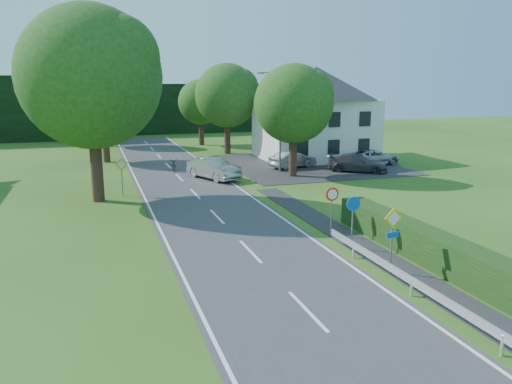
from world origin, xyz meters
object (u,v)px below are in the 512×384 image
object	(u,v)px
motorcycle	(174,165)
parked_car_silver_b	(373,157)
streetlight	(279,117)
parked_car_grey	(358,163)
parasol	(310,152)
moving_car	(214,168)
parked_car_silver_a	(293,160)

from	to	relation	value
motorcycle	parked_car_silver_b	xyz separation A→B (m)	(17.31, -2.19, 0.15)
streetlight	parked_car_grey	world-z (taller)	streetlight
motorcycle	parked_car_silver_b	distance (m)	17.45
motorcycle	parasol	xyz separation A→B (m)	(12.39, 0.41, 0.47)
streetlight	motorcycle	world-z (taller)	streetlight
moving_car	motorcycle	bearing A→B (deg)	93.88
parked_car_grey	parasol	distance (m)	5.66
motorcycle	parked_car_grey	xyz separation A→B (m)	(14.19, -4.95, 0.18)
moving_car	motorcycle	xyz separation A→B (m)	(-2.29, 4.42, -0.29)
streetlight	parked_car_silver_a	size ratio (longest dim) A/B	1.90
moving_car	parked_car_silver_a	size ratio (longest dim) A/B	1.16
parked_car_silver_a	parked_car_grey	world-z (taller)	parked_car_grey
parked_car_grey	parked_car_silver_b	bearing A→B (deg)	-13.36
parked_car_silver_b	parasol	bearing A→B (deg)	58.74
streetlight	parked_car_grey	distance (m)	7.47
parked_car_silver_b	moving_car	bearing A→B (deg)	95.11
motorcycle	moving_car	bearing A→B (deg)	-54.22
parked_car_silver_a	parked_car_silver_b	distance (m)	7.45
motorcycle	parked_car_silver_b	world-z (taller)	parked_car_silver_b
moving_car	parked_car_silver_b	size ratio (longest dim) A/B	1.02
moving_car	parasol	distance (m)	11.20
parked_car_grey	parasol	xyz separation A→B (m)	(-1.79, 5.36, 0.28)
motorcycle	parked_car_grey	world-z (taller)	parked_car_grey
parked_car_silver_a	parked_car_silver_b	size ratio (longest dim) A/B	0.88
streetlight	parked_car_silver_b	size ratio (longest dim) A/B	1.67
moving_car	parked_car_silver_a	distance (m)	8.12
parked_car_silver_b	parasol	world-z (taller)	parasol
moving_car	parasol	bearing A→B (deg)	2.09
motorcycle	parked_car_grey	bearing A→B (deg)	-10.81
moving_car	parked_car_silver_a	xyz separation A→B (m)	(7.59, 2.89, -0.11)
motorcycle	parasol	bearing A→B (deg)	10.32
motorcycle	parked_car_silver_b	size ratio (longest dim) A/B	0.41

